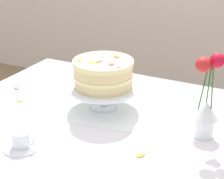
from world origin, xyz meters
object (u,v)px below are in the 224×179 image
(flower_vase, at_px, (207,103))
(teacup, at_px, (21,141))
(layer_cake, at_px, (103,73))
(dining_table, at_px, (116,145))
(cake_stand, at_px, (104,90))

(flower_vase, height_order, teacup, flower_vase)
(layer_cake, xyz_separation_m, teacup, (-0.11, -0.38, -0.13))
(dining_table, relative_size, cake_stand, 4.83)
(flower_vase, bearing_deg, dining_table, -168.26)
(cake_stand, bearing_deg, flower_vase, -5.40)
(layer_cake, bearing_deg, dining_table, -43.59)
(dining_table, xyz_separation_m, flower_vase, (0.31, 0.06, 0.22))
(dining_table, distance_m, flower_vase, 0.39)
(teacup, bearing_deg, cake_stand, 73.60)
(cake_stand, xyz_separation_m, layer_cake, (0.00, -0.00, 0.07))
(dining_table, relative_size, layer_cake, 5.77)
(dining_table, bearing_deg, layer_cake, 136.41)
(dining_table, relative_size, flower_vase, 4.43)
(layer_cake, height_order, flower_vase, flower_vase)
(dining_table, xyz_separation_m, layer_cake, (-0.11, 0.10, 0.25))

